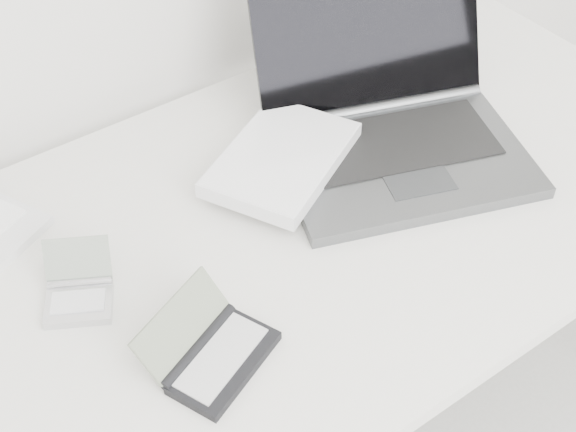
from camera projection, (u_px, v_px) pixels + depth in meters
desk at (289, 240)px, 1.35m from camera, size 1.60×0.80×0.73m
laptop_large at (366, 132)px, 1.42m from camera, size 0.64×0.54×0.27m
pda_silver at (79, 291)px, 1.19m from camera, size 0.14×0.15×0.07m
palmtop_charcoal at (212, 352)px, 1.11m from camera, size 0.20×0.19×0.08m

